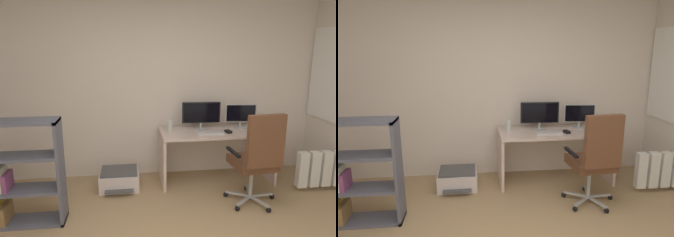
# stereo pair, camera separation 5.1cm
# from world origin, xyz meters

# --- Properties ---
(wall_back) EXTENTS (4.65, 0.10, 2.63)m
(wall_back) POSITION_xyz_m (0.00, 2.41, 1.32)
(wall_back) COLOR silver
(wall_back) RESTS_ON ground
(desk) EXTENTS (1.55, 0.65, 0.72)m
(desk) POSITION_xyz_m (0.79, 2.00, 0.54)
(desk) COLOR beige
(desk) RESTS_ON ground
(monitor_main) EXTENTS (0.53, 0.18, 0.38)m
(monitor_main) POSITION_xyz_m (0.60, 2.11, 0.95)
(monitor_main) COLOR #B2B5B7
(monitor_main) RESTS_ON desk
(monitor_secondary) EXTENTS (0.44, 0.18, 0.34)m
(monitor_secondary) POSITION_xyz_m (1.17, 2.11, 0.92)
(monitor_secondary) COLOR #B2B5B7
(monitor_secondary) RESTS_ON desk
(keyboard) EXTENTS (0.34, 0.14, 0.02)m
(keyboard) POSITION_xyz_m (0.67, 1.88, 0.73)
(keyboard) COLOR silver
(keyboard) RESTS_ON desk
(computer_mouse) EXTENTS (0.08, 0.11, 0.03)m
(computer_mouse) POSITION_xyz_m (0.92, 1.88, 0.74)
(computer_mouse) COLOR black
(computer_mouse) RESTS_ON desk
(desktop_speaker) EXTENTS (0.07, 0.07, 0.17)m
(desktop_speaker) POSITION_xyz_m (0.15, 2.06, 0.81)
(desktop_speaker) COLOR silver
(desktop_speaker) RESTS_ON desk
(office_chair) EXTENTS (0.62, 0.65, 1.15)m
(office_chair) POSITION_xyz_m (1.05, 1.21, 0.63)
(office_chair) COLOR #B7BABC
(office_chair) RESTS_ON ground
(bookshelf) EXTENTS (0.95, 0.30, 1.14)m
(bookshelf) POSITION_xyz_m (-1.72, 1.19, 0.52)
(bookshelf) COLOR #58596B
(bookshelf) RESTS_ON ground
(printer) EXTENTS (0.52, 0.52, 0.25)m
(printer) POSITION_xyz_m (-0.55, 1.92, 0.12)
(printer) COLOR silver
(printer) RESTS_ON ground
(radiator) EXTENTS (0.95, 0.10, 0.47)m
(radiator) POSITION_xyz_m (2.22, 1.51, 0.30)
(radiator) COLOR white
(radiator) RESTS_ON ground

